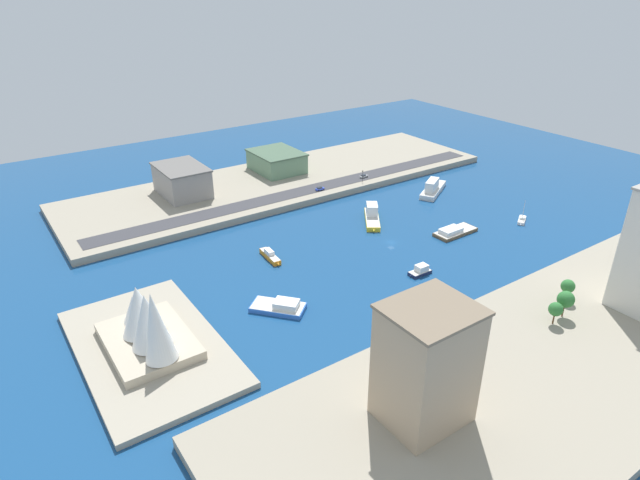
% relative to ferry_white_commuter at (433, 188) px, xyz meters
% --- Properties ---
extents(ground_plane, '(440.00, 440.00, 0.00)m').
position_rel_ferry_white_commuter_xyz_m(ground_plane, '(-32.61, 58.05, -2.74)').
color(ground_plane, navy).
extents(quay_west, '(70.00, 240.00, 3.34)m').
position_rel_ferry_white_commuter_xyz_m(quay_west, '(-122.85, 58.05, -1.07)').
color(quay_west, '#9E937F').
rests_on(quay_west, ground_plane).
extents(quay_east, '(70.00, 240.00, 3.34)m').
position_rel_ferry_white_commuter_xyz_m(quay_east, '(57.63, 58.05, -1.07)').
color(quay_east, '#9E937F').
rests_on(quay_east, ground_plane).
extents(peninsula_point, '(69.24, 40.21, 2.00)m').
position_rel_ferry_white_commuter_xyz_m(peninsula_point, '(-46.75, 170.01, -1.74)').
color(peninsula_point, '#A89E89').
rests_on(peninsula_point, ground_plane).
extents(road_strip, '(11.55, 228.00, 0.15)m').
position_rel_ferry_white_commuter_xyz_m(road_strip, '(34.46, 58.05, 0.68)').
color(road_strip, '#38383D').
rests_on(road_strip, quay_east).
extents(ferry_white_commuter, '(20.58, 27.94, 8.11)m').
position_rel_ferry_white_commuter_xyz_m(ferry_white_commuter, '(0.00, 0.00, 0.00)').
color(ferry_white_commuter, silver).
rests_on(ferry_white_commuter, ground_plane).
extents(catamaran_blue, '(19.97, 18.91, 3.99)m').
position_rel_ferry_white_commuter_xyz_m(catamaran_blue, '(-50.47, 125.16, -1.32)').
color(catamaran_blue, blue).
rests_on(catamaran_blue, ground_plane).
extents(sailboat_small_white, '(7.72, 10.27, 10.91)m').
position_rel_ferry_white_commuter_xyz_m(sailboat_small_white, '(-50.94, -7.92, -1.82)').
color(sailboat_small_white, white).
rests_on(sailboat_small_white, ground_plane).
extents(ferry_yellow_fast, '(22.81, 18.98, 7.33)m').
position_rel_ferry_white_commuter_xyz_m(ferry_yellow_fast, '(-9.50, 49.88, -0.19)').
color(ferry_yellow_fast, yellow).
rests_on(ferry_yellow_fast, ground_plane).
extents(water_taxi_orange, '(15.88, 4.30, 3.67)m').
position_rel_ferry_white_commuter_xyz_m(water_taxi_orange, '(-15.70, 109.09, -1.39)').
color(water_taxi_orange, orange).
rests_on(water_taxi_orange, ground_plane).
extents(patrol_launch_navy, '(4.45, 10.03, 3.78)m').
position_rel_ferry_white_commuter_xyz_m(patrol_launch_navy, '(-59.86, 67.00, -1.26)').
color(patrol_launch_navy, '#1E284C').
rests_on(patrol_launch_navy, ground_plane).
extents(barge_flat_brown, '(8.83, 22.09, 3.37)m').
position_rel_ferry_white_commuter_xyz_m(barge_flat_brown, '(-42.11, 28.90, -1.48)').
color(barge_flat_brown, brown).
rests_on(barge_flat_brown, ground_plane).
extents(apartment_midrise_tan, '(18.87, 21.37, 32.72)m').
position_rel_ferry_white_commuter_xyz_m(apartment_midrise_tan, '(-117.06, 122.72, 16.99)').
color(apartment_midrise_tan, tan).
rests_on(apartment_midrise_tan, quay_west).
extents(terminal_long_green, '(30.51, 24.95, 11.36)m').
position_rel_ferry_white_commuter_xyz_m(terminal_long_green, '(70.84, 54.90, 6.31)').
color(terminal_long_green, slate).
rests_on(terminal_long_green, quay_east).
extents(carpark_squat_concrete, '(31.11, 21.85, 15.02)m').
position_rel_ferry_white_commuter_xyz_m(carpark_squat_concrete, '(66.10, 113.71, 8.14)').
color(carpark_squat_concrete, gray).
rests_on(carpark_squat_concrete, quay_east).
extents(sedan_silver, '(2.10, 4.91, 1.60)m').
position_rel_ferry_white_commuter_xyz_m(sedan_silver, '(32.71, 21.12, 1.54)').
color(sedan_silver, black).
rests_on(sedan_silver, road_strip).
extents(hatchback_blue, '(1.85, 4.82, 1.72)m').
position_rel_ferry_white_commuter_xyz_m(hatchback_blue, '(30.36, 52.59, 1.58)').
color(hatchback_blue, black).
rests_on(hatchback_blue, road_strip).
extents(traffic_light_waterfront, '(0.36, 0.36, 6.50)m').
position_rel_ferry_white_commuter_xyz_m(traffic_light_waterfront, '(27.86, 25.91, 4.94)').
color(traffic_light_waterfront, black).
rests_on(traffic_light_waterfront, quay_east).
extents(opera_landmark, '(34.09, 24.13, 24.50)m').
position_rel_ferry_white_commuter_xyz_m(opera_landmark, '(-48.14, 170.01, 8.26)').
color(opera_landmark, '#BCAD93').
rests_on(opera_landmark, peninsula_point).
extents(park_tree_cluster, '(10.51, 20.27, 9.45)m').
position_rel_ferry_white_commuter_xyz_m(park_tree_cluster, '(-109.96, 51.50, 6.70)').
color(park_tree_cluster, brown).
rests_on(park_tree_cluster, quay_west).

